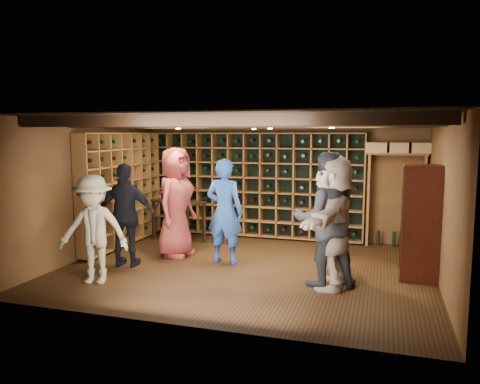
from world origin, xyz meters
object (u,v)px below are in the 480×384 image
(man_blue_shirt, at_px, (225,211))
(tasting_table, at_px, (178,205))
(guest_red_floral, at_px, (176,202))
(guest_beige, at_px, (333,222))
(display_cabinet, at_px, (420,225))
(man_grey_suit, at_px, (325,220))
(guest_woman_black, at_px, (126,215))
(guest_khaki, at_px, (93,229))

(man_blue_shirt, relative_size, tasting_table, 1.44)
(guest_red_floral, distance_m, guest_beige, 3.07)
(display_cabinet, distance_m, guest_red_floral, 4.17)
(man_blue_shirt, relative_size, man_grey_suit, 0.92)
(man_grey_suit, bearing_deg, man_blue_shirt, -42.06)
(display_cabinet, bearing_deg, guest_woman_black, -171.70)
(display_cabinet, height_order, tasting_table, display_cabinet)
(display_cabinet, xyz_separation_m, man_blue_shirt, (-3.16, -0.00, 0.06))
(man_blue_shirt, relative_size, guest_khaki, 1.11)
(man_grey_suit, height_order, tasting_table, man_grey_suit)
(guest_red_floral, relative_size, guest_woman_black, 1.14)
(man_blue_shirt, xyz_separation_m, guest_beige, (1.93, -0.75, 0.06))
(guest_beige, bearing_deg, guest_khaki, -71.03)
(guest_red_floral, bearing_deg, tasting_table, 29.27)
(guest_woman_black, relative_size, tasting_table, 1.39)
(man_grey_suit, xyz_separation_m, guest_woman_black, (-3.33, 0.04, -0.11))
(man_grey_suit, relative_size, guest_red_floral, 0.99)
(guest_woman_black, height_order, guest_khaki, guest_woman_black)
(guest_khaki, bearing_deg, display_cabinet, 6.63)
(guest_khaki, distance_m, tasting_table, 2.93)
(guest_khaki, xyz_separation_m, tasting_table, (0.03, 2.93, -0.06))
(display_cabinet, bearing_deg, man_grey_suit, -151.93)
(display_cabinet, relative_size, guest_khaki, 1.07)
(display_cabinet, xyz_separation_m, man_grey_suit, (-1.35, -0.72, 0.14))
(man_blue_shirt, bearing_deg, guest_woman_black, 29.38)
(man_blue_shirt, xyz_separation_m, guest_khaki, (-1.52, -1.61, -0.09))
(man_blue_shirt, bearing_deg, guest_beige, 164.01)
(man_grey_suit, distance_m, guest_woman_black, 3.33)
(guest_red_floral, distance_m, guest_woman_black, 1.01)
(display_cabinet, relative_size, man_grey_suit, 0.88)
(man_grey_suit, relative_size, tasting_table, 1.57)
(guest_red_floral, distance_m, tasting_table, 1.27)
(tasting_table, bearing_deg, guest_red_floral, -43.76)
(guest_beige, bearing_deg, guest_red_floral, -102.57)
(guest_beige, bearing_deg, tasting_table, -116.26)
(man_grey_suit, height_order, guest_woman_black, man_grey_suit)
(tasting_table, bearing_deg, man_blue_shirt, -18.46)
(guest_khaki, bearing_deg, tasting_table, 76.99)
(guest_khaki, bearing_deg, guest_woman_black, 77.38)
(guest_woman_black, bearing_deg, display_cabinet, 178.89)
(guest_khaki, relative_size, guest_beige, 0.85)
(man_grey_suit, distance_m, tasting_table, 3.89)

